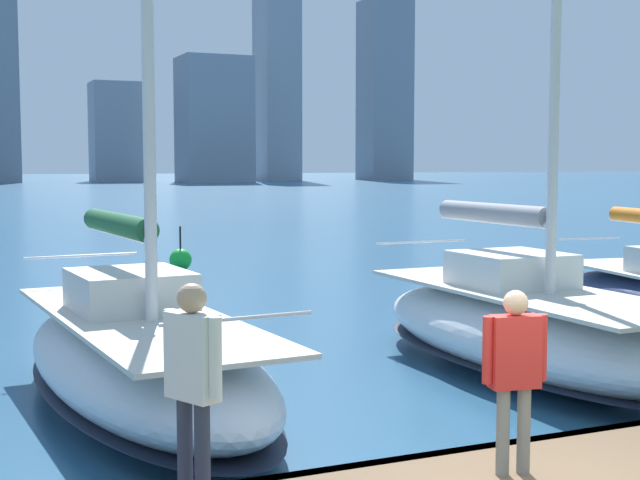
# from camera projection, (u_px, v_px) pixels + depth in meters

# --- Properties ---
(sailboat_grey) EXTENTS (2.73, 7.43, 9.72)m
(sailboat_grey) POSITION_uv_depth(u_px,v_px,m) (526.00, 327.00, 14.20)
(sailboat_grey) COLOR silver
(sailboat_grey) RESTS_ON ground
(sailboat_forest) EXTENTS (3.09, 7.79, 13.02)m
(sailboat_forest) POSITION_uv_depth(u_px,v_px,m) (140.00, 354.00, 12.11)
(sailboat_forest) COLOR silver
(sailboat_forest) RESTS_ON ground
(person_white_shirt) EXTENTS (0.39, 0.60, 1.79)m
(person_white_shirt) POSITION_uv_depth(u_px,v_px,m) (193.00, 371.00, 7.15)
(person_white_shirt) COLOR #2D3347
(person_white_shirt) RESTS_ON dock_pier
(person_red_shirt) EXTENTS (0.60, 0.26, 1.64)m
(person_red_shirt) POSITION_uv_depth(u_px,v_px,m) (515.00, 364.00, 7.80)
(person_red_shirt) COLOR gray
(person_red_shirt) RESTS_ON dock_pier
(channel_buoy) EXTENTS (0.70, 0.70, 1.40)m
(channel_buoy) POSITION_uv_depth(u_px,v_px,m) (181.00, 260.00, 27.86)
(channel_buoy) COLOR green
(channel_buoy) RESTS_ON ground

